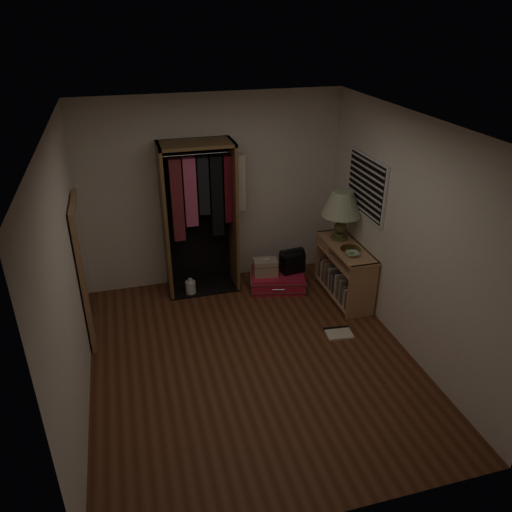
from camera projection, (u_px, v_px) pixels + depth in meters
name	position (u px, v px, depth m)	size (l,w,h in m)	color
ground	(253.00, 360.00, 5.58)	(4.00, 4.00, 0.00)	#542B18
room_walls	(259.00, 235.00, 4.96)	(3.52, 4.02, 2.60)	silver
console_bookshelf	(343.00, 269.00, 6.67)	(0.42, 1.12, 0.75)	#AD7A54
open_wardrobe	(203.00, 205.00, 6.51)	(1.08, 0.50, 2.05)	brown
floor_mirror	(85.00, 271.00, 5.65)	(0.06, 0.80, 1.70)	#A67850
pink_suitcase	(277.00, 280.00, 6.96)	(0.86, 0.71, 0.23)	red
train_case	(265.00, 267.00, 6.82)	(0.35, 0.27, 0.24)	tan
black_bag	(292.00, 260.00, 6.88)	(0.33, 0.24, 0.34)	black
table_lamp	(342.00, 205.00, 6.46)	(0.62, 0.62, 0.67)	#464C25
brass_tray	(350.00, 249.00, 6.38)	(0.32, 0.32, 0.02)	#A78840
ceramic_bowl	(352.00, 254.00, 6.22)	(0.17, 0.17, 0.04)	#9BB899
white_jug	(191.00, 288.00, 6.80)	(0.17, 0.17, 0.24)	white
floor_book	(338.00, 333.00, 6.02)	(0.33, 0.28, 0.03)	beige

